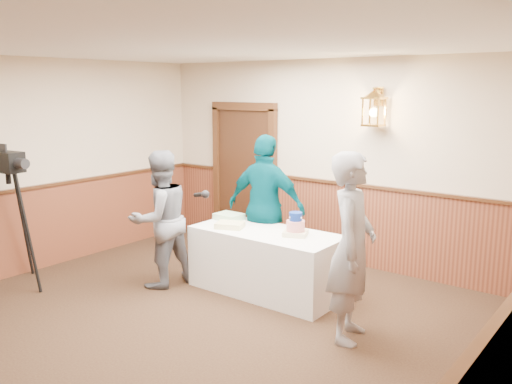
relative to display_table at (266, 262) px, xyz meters
The scene contains 10 objects.
ground 1.94m from the display_table, 88.92° to the right, with size 7.00×7.00×0.00m, color black.
room_shell 1.84m from the display_table, 90.71° to the right, with size 6.02×7.02×2.81m.
display_table is the anchor object (origin of this frame).
tiered_cake 0.61m from the display_table, ahead, with size 0.34×0.34×0.27m.
sheet_cake_yellow 0.62m from the display_table, 162.32° to the right, with size 0.32×0.24×0.07m, color #D9DC83.
sheet_cake_green 0.85m from the display_table, 166.71° to the left, with size 0.33×0.26×0.08m, color #99C88D.
interviewer 1.39m from the display_table, 152.82° to the right, with size 1.50×0.92×1.68m.
baker 1.55m from the display_table, 19.47° to the right, with size 0.67×0.44×1.84m, color gray.
assistant_p 0.76m from the display_table, 126.83° to the left, with size 1.08×0.45×1.84m, color #00434E.
tv_camera_rig 3.10m from the display_table, 146.27° to the right, with size 0.65×0.61×1.67m.
Camera 1 is at (3.62, -3.06, 2.41)m, focal length 38.00 mm.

